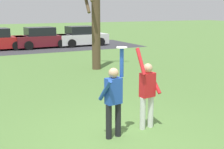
% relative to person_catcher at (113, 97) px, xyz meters
% --- Properties ---
extents(ground_plane, '(120.00, 120.00, 0.00)m').
position_rel_person_catcher_xyz_m(ground_plane, '(0.18, 0.04, -0.98)').
color(ground_plane, '#567F3D').
extents(person_catcher, '(0.56, 0.49, 2.08)m').
position_rel_person_catcher_xyz_m(person_catcher, '(0.00, 0.00, 0.00)').
color(person_catcher, black).
rests_on(person_catcher, ground_plane).
extents(person_defender, '(0.58, 0.49, 2.04)m').
position_rel_person_catcher_xyz_m(person_defender, '(1.00, 0.14, -0.00)').
color(person_defender, silver).
rests_on(person_defender, ground_plane).
extents(frisbee_disc, '(0.25, 0.25, 0.02)m').
position_rel_person_catcher_xyz_m(frisbee_disc, '(0.22, 0.03, 1.11)').
color(frisbee_disc, white).
rests_on(frisbee_disc, person_catcher).
extents(parked_car_maroon, '(4.17, 2.17, 1.59)m').
position_rel_person_catcher_xyz_m(parked_car_maroon, '(2.70, 17.69, -0.25)').
color(parked_car_maroon, maroon).
rests_on(parked_car_maroon, ground_plane).
extents(parked_car_white, '(4.17, 2.17, 1.59)m').
position_rel_person_catcher_xyz_m(parked_car_white, '(6.01, 17.67, -0.25)').
color(parked_car_white, white).
rests_on(parked_car_white, ground_plane).
extents(parking_strip, '(19.20, 6.40, 0.01)m').
position_rel_person_catcher_xyz_m(parking_strip, '(0.86, 17.80, -0.98)').
color(parking_strip, '#38383D').
rests_on(parking_strip, ground_plane).
extents(bare_tree_tall, '(1.87, 1.79, 5.63)m').
position_rel_person_catcher_xyz_m(bare_tree_tall, '(2.98, 7.85, 2.02)').
color(bare_tree_tall, brown).
rests_on(bare_tree_tall, ground_plane).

